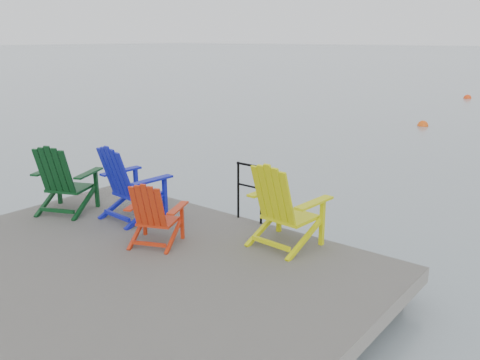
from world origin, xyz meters
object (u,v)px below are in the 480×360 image
Objects in this scene: chair_blue at (129,182)px; chair_red at (154,213)px; handrail at (250,187)px; buoy_a at (423,126)px; buoy_b at (467,98)px; chair_yellow at (284,205)px; chair_green at (63,178)px.

chair_blue is 1.17m from chair_red.
handrail reaches higher than buoy_a.
buoy_b is (-1.56, 24.69, -1.09)m from chair_blue.
chair_blue reaches higher than buoy_b.
chair_blue is 14.36m from buoy_a.
chair_yellow reaches higher than buoy_a.
chair_blue is at bearing -144.32° from handrail.
chair_yellow is 14.07m from buoy_a.
chair_blue reaches higher than handrail.
handrail is 13.41m from buoy_a.
chair_yellow is (0.95, -0.50, 0.05)m from handrail.
buoy_a is at bearing 98.07° from handrail.
buoy_a is 10.44m from buoy_b.
buoy_a is (-1.88, 13.24, -1.04)m from handrail.
chair_red is (2.12, -0.02, -0.11)m from chair_green.
buoy_b is at bearing 96.48° from buoy_a.
handrail is at bearing -82.63° from buoy_b.
chair_red is (-0.44, -1.55, -0.09)m from handrail.
buoy_b is (-2.62, 25.16, -0.96)m from chair_red.
chair_green is 1.15m from chair_blue.
handrail is 0.77× the size of chair_blue.
chair_blue is 24.76m from buoy_b.
chair_green is 14.82m from buoy_a.
buoy_a is 0.99× the size of buoy_b.
chair_green is 0.96× the size of chair_yellow.
chair_blue is 2.83× the size of buoy_b.
chair_yellow is (3.51, 1.03, 0.02)m from chair_green.
chair_green is 25.17m from buoy_b.
buoy_a is (-1.44, 14.79, -0.96)m from chair_red.
chair_green reaches higher than handrail.
chair_green reaches higher than chair_red.
chair_blue is at bearing -88.47° from buoy_a.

